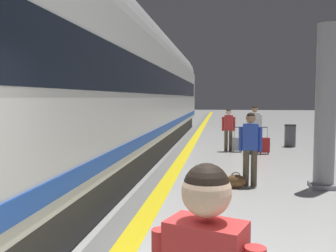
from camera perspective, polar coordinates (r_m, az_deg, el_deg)
name	(u,v)px	position (r m, az deg, el deg)	size (l,w,h in m)	color
safety_line_strip	(182,159)	(12.20, 2.13, -5.06)	(0.36, 80.00, 0.01)	yellow
tactile_edge_band	(173,159)	(12.23, 0.82, -5.03)	(0.52, 80.00, 0.01)	slate
high_speed_train	(103,80)	(10.58, -9.91, 7.03)	(2.94, 33.44, 4.97)	#38383D
passenger_near	(250,144)	(8.57, 12.51, -2.65)	(0.52, 0.22, 1.67)	brown
duffel_bag_near	(236,181)	(8.46, 10.35, -8.32)	(0.44, 0.26, 0.36)	brown
passenger_mid	(254,126)	(13.72, 13.11, 0.06)	(0.53, 0.25, 1.72)	#383842
suitcase_mid	(264,145)	(13.66, 14.45, -2.84)	(0.42, 0.31, 0.97)	#A51E1E
passenger_far	(228,127)	(14.01, 9.25, -0.09)	(0.50, 0.21, 1.59)	brown
suitcase_far	(237,144)	(13.97, 10.55, -2.69)	(0.40, 0.27, 0.93)	#9E9EA3
platform_pillar	(325,110)	(8.85, 22.99, 2.23)	(0.56, 0.56, 3.60)	gray
waste_bin	(290,136)	(15.98, 18.21, -1.40)	(0.46, 0.46, 0.91)	#4C4C51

